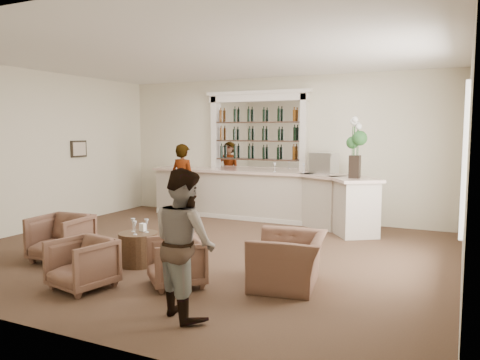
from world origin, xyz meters
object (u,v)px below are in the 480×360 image
Objects in this scene: cocktail_table at (139,249)px; flower_vase at (355,144)px; armchair_left at (61,238)px; armchair_far at (288,260)px; bar_counter at (263,196)px; armchair_right at (176,262)px; guest at (184,242)px; espresso_machine at (324,163)px; sommelier at (183,182)px; armchair_center at (82,264)px.

flower_vase reaches higher than cocktail_table.
armchair_left is 3.69m from armchair_far.
bar_counter is 8.11× the size of armchair_right.
guest is 2.05× the size of armchair_left.
guest is 3.23× the size of espresso_machine.
guest is at bearing -36.24° from armchair_far.
sommelier is 5.13m from armchair_far.
guest is 3.17m from armchair_left.
cocktail_table is 1.30m from armchair_left.
sommelier is 1.50× the size of flower_vase.
armchair_far reaches higher than cocktail_table.
guest reaches higher than armchair_right.
flower_vase is (3.79, 3.85, 1.44)m from armchair_left.
sommelier is 4.04m from flower_vase.
espresso_machine is at bearing -59.54° from guest.
cocktail_table is at bearing 102.88° from armchair_center.
bar_counter is 7.09× the size of armchair_left.
armchair_center is (-1.68, 0.16, -0.50)m from guest.
sommelier is at bearing -158.76° from bar_counter.
flower_vase reaches higher than sommelier.
guest is 1.55× the size of armchair_far.
guest is at bearing -78.82° from espresso_machine.
espresso_machine is (0.65, 4.80, 1.04)m from armchair_right.
flower_vase is at bearing 167.94° from armchair_far.
espresso_machine is (1.69, 5.44, 1.03)m from armchair_center.
bar_counter reaches higher than armchair_left.
guest is at bearing -75.91° from bar_counter.
armchair_center is 2.71m from armchair_far.
armchair_left is 0.68× the size of flower_vase.
flower_vase is (2.54, 3.49, 1.55)m from cocktail_table.
guest reaches higher than bar_counter.
espresso_machine is at bearing 4.18° from bar_counter.
espresso_machine is at bearing 51.65° from armchair_left.
bar_counter is at bearing 98.09° from armchair_center.
sommelier is at bearing -154.82° from espresso_machine.
bar_counter is 11.17× the size of espresso_machine.
armchair_center is (1.28, -0.86, -0.04)m from armchair_left.
armchair_center is at bearing -95.97° from espresso_machine.
espresso_machine is 0.43× the size of flower_vase.
armchair_far reaches higher than armchair_right.
guest is at bearing -38.67° from cocktail_table.
guest is (1.38, -5.50, 0.25)m from bar_counter.
espresso_machine is at bearing 84.09° from armchair_center.
flower_vase is (0.12, 3.43, 1.46)m from armchair_far.
armchair_center is at bearing -71.90° from armchair_far.
flower_vase is (0.83, 4.86, 0.98)m from guest.
cocktail_table is at bearing -8.13° from guest.
cocktail_table is at bearing -100.88° from espresso_machine.
sommelier is at bearing 86.74° from armchair_left.
armchair_right is at bearing -74.78° from armchair_far.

